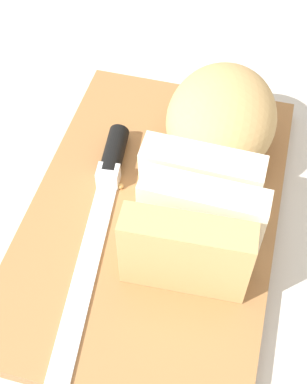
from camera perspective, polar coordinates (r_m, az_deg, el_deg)
The scene contains 7 objects.
ground_plane at distance 0.55m, azimuth 0.00°, elevation -3.09°, with size 3.00×3.00×0.00m, color beige.
cutting_board at distance 0.54m, azimuth 0.00°, elevation -2.52°, with size 0.39×0.25×0.02m, color #9E6B3D.
bread_loaf at distance 0.53m, azimuth 6.57°, elevation 4.46°, with size 0.27×0.13×0.09m.
bread_knife at distance 0.54m, azimuth -5.24°, elevation 0.81°, with size 0.29×0.04×0.02m.
crumb_near_knife at distance 0.56m, azimuth 0.29°, elevation 2.41°, with size 0.01×0.01×0.01m, color tan.
crumb_near_loaf at distance 0.55m, azimuth -3.67°, elevation 0.68°, with size 0.01×0.01×0.01m, color tan.
crumb_stray_left at distance 0.53m, azimuth -0.77°, elevation -1.57°, with size 0.01×0.01×0.01m, color tan.
Camera 1 is at (0.30, 0.06, 0.46)m, focal length 48.21 mm.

